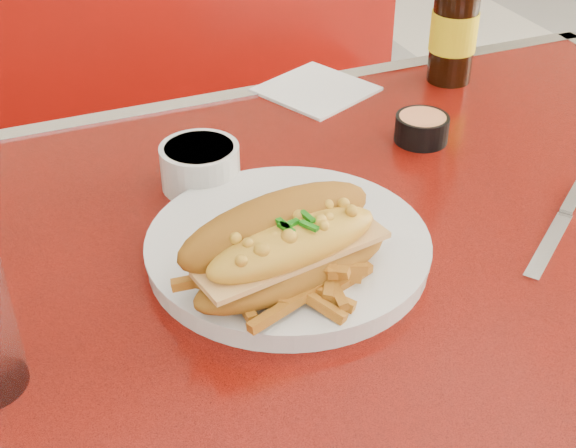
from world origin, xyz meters
name	(u,v)px	position (x,y,z in m)	size (l,w,h in m)	color
diner_table	(340,371)	(0.00, 0.00, 0.61)	(1.23, 0.83, 0.77)	red
booth_bench_far	(169,228)	(0.00, 0.81, 0.29)	(1.20, 0.51, 0.90)	maroon
dinner_plate	(288,248)	(-0.05, 0.02, 0.78)	(0.33, 0.33, 0.02)	silver
mac_hoagie	(287,246)	(-0.08, -0.03, 0.83)	(0.22, 0.13, 0.09)	#9F6219
fries_pile	(276,270)	(-0.09, -0.04, 0.81)	(0.13, 0.11, 0.04)	#C67B21
fork	(348,228)	(0.01, 0.02, 0.79)	(0.04, 0.14, 0.00)	silver
gravy_ramekin	(200,165)	(-0.09, 0.19, 0.80)	(0.10, 0.10, 0.05)	silver
sauce_cup_right	(422,127)	(0.20, 0.18, 0.79)	(0.09, 0.09, 0.03)	black
beer_bottle	(456,14)	(0.33, 0.33, 0.87)	(0.07, 0.07, 0.26)	black
knife	(563,218)	(0.24, -0.03, 0.77)	(0.17, 0.13, 0.01)	silver
paper_napkin	(316,90)	(0.13, 0.37, 0.77)	(0.14, 0.14, 0.00)	white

